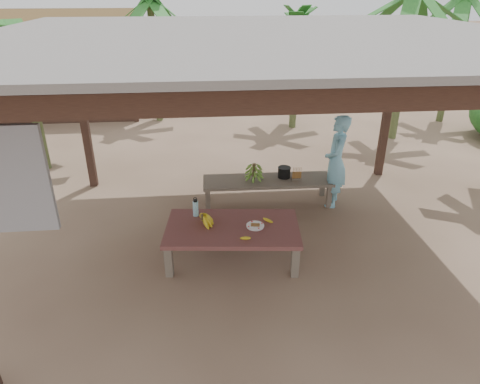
{
  "coord_description": "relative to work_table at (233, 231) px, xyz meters",
  "views": [
    {
      "loc": [
        -0.74,
        -5.33,
        3.46
      ],
      "look_at": [
        -0.22,
        0.1,
        0.8
      ],
      "focal_mm": 32.0,
      "sensor_mm": 36.0,
      "label": 1
    }
  ],
  "objects": [
    {
      "name": "plate",
      "position": [
        0.31,
        -0.05,
        0.08
      ],
      "size": [
        0.24,
        0.24,
        0.04
      ],
      "color": "white",
      "rests_on": "work_table"
    },
    {
      "name": "banana_plant_n",
      "position": [
        2.08,
        5.91,
        1.96
      ],
      "size": [
        1.8,
        1.8,
        2.87
      ],
      "color": "#596638",
      "rests_on": "ground"
    },
    {
      "name": "pavilion",
      "position": [
        0.35,
        0.33,
        2.34
      ],
      "size": [
        6.6,
        5.6,
        2.95
      ],
      "color": "black",
      "rests_on": "ground"
    },
    {
      "name": "bench",
      "position": [
        0.73,
        1.59,
        -0.04
      ],
      "size": [
        2.21,
        0.65,
        0.45
      ],
      "rotation": [
        0.0,
        0.0,
        -0.02
      ],
      "color": "brown",
      "rests_on": "ground"
    },
    {
      "name": "green_banana_stalk",
      "position": [
        0.5,
        1.6,
        0.17
      ],
      "size": [
        0.28,
        0.28,
        0.31
      ],
      "primitive_type": null,
      "rotation": [
        0.0,
        0.0,
        -0.02
      ],
      "color": "#598C2D",
      "rests_on": "bench"
    },
    {
      "name": "work_table",
      "position": [
        0.0,
        0.0,
        0.0
      ],
      "size": [
        1.89,
        1.18,
        0.5
      ],
      "rotation": [
        0.0,
        0.0,
        -0.1
      ],
      "color": "brown",
      "rests_on": "ground"
    },
    {
      "name": "cooking_pot",
      "position": [
        1.03,
        1.66,
        0.11
      ],
      "size": [
        0.21,
        0.21,
        0.18
      ],
      "primitive_type": "cylinder",
      "color": "black",
      "rests_on": "bench"
    },
    {
      "name": "hut",
      "position": [
        -4.14,
        8.34,
        0.67
      ],
      "size": [
        4.4,
        3.43,
        2.85
      ],
      "color": "black",
      "rests_on": "ground"
    },
    {
      "name": "loose_banana_side",
      "position": [
        0.5,
        0.08,
        0.09
      ],
      "size": [
        0.15,
        0.14,
        0.04
      ],
      "primitive_type": "ellipsoid",
      "rotation": [
        0.0,
        0.0,
        0.8
      ],
      "color": "yellow",
      "rests_on": "work_table"
    },
    {
      "name": "banana_plant_w",
      "position": [
        -3.6,
        3.6,
        1.75
      ],
      "size": [
        1.8,
        1.8,
        2.66
      ],
      "color": "#596638",
      "rests_on": "ground"
    },
    {
      "name": "water_flask",
      "position": [
        -0.49,
        0.35,
        0.19
      ],
      "size": [
        0.08,
        0.08,
        0.29
      ],
      "color": "#41AACC",
      "rests_on": "work_table"
    },
    {
      "name": "ripe_banana_bunch",
      "position": [
        -0.41,
        0.07,
        0.15
      ],
      "size": [
        0.33,
        0.3,
        0.18
      ],
      "primitive_type": null,
      "rotation": [
        0.0,
        0.0,
        0.18
      ],
      "color": "yellow",
      "rests_on": "work_table"
    },
    {
      "name": "banana_plant_nw",
      "position": [
        -1.51,
        6.91,
        2.45
      ],
      "size": [
        1.8,
        1.8,
        3.38
      ],
      "color": "#596638",
      "rests_on": "ground"
    },
    {
      "name": "loose_banana_front",
      "position": [
        0.14,
        -0.35,
        0.09
      ],
      "size": [
        0.15,
        0.05,
        0.04
      ],
      "primitive_type": "ellipsoid",
      "rotation": [
        0.0,
        0.0,
        1.64
      ],
      "color": "yellow",
      "rests_on": "work_table"
    },
    {
      "name": "ground",
      "position": [
        0.36,
        0.34,
        -0.43
      ],
      "size": [
        80.0,
        80.0,
        0.0
      ],
      "primitive_type": "plane",
      "color": "brown",
      "rests_on": "ground"
    },
    {
      "name": "woman",
      "position": [
        1.85,
        1.46,
        0.36
      ],
      "size": [
        0.55,
        0.67,
        1.58
      ],
      "primitive_type": "imported",
      "rotation": [
        0.0,
        0.0,
        -1.92
      ],
      "color": "#71B8D5",
      "rests_on": "ground"
    },
    {
      "name": "banana_plant_ne",
      "position": [
        4.38,
        4.79,
        2.67
      ],
      "size": [
        1.8,
        1.8,
        3.6
      ],
      "color": "#596638",
      "rests_on": "ground"
    },
    {
      "name": "banana_plant_far",
      "position": [
        6.31,
        6.07,
        2.52
      ],
      "size": [
        1.8,
        1.8,
        3.45
      ],
      "color": "#596638",
      "rests_on": "ground"
    },
    {
      "name": "skewer_rack",
      "position": [
        1.22,
        1.53,
        0.14
      ],
      "size": [
        0.18,
        0.08,
        0.24
      ],
      "primitive_type": null,
      "rotation": [
        0.0,
        0.0,
        -0.02
      ],
      "color": "#A57F47",
      "rests_on": "bench"
    }
  ]
}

